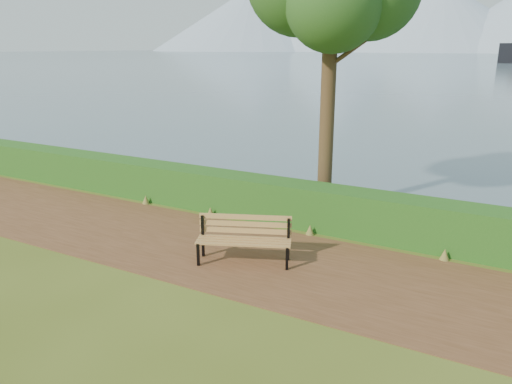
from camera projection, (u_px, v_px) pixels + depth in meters
The scene contains 4 objects.
ground at pixel (200, 253), 10.32m from camera, with size 140.00×140.00×0.00m, color #465418.
path at pixel (208, 248), 10.57m from camera, with size 40.00×3.40×0.01m, color #51331C.
hedge at pixel (259, 198), 12.37m from camera, with size 32.00×0.85×1.00m, color #154814.
bench at pixel (244, 236), 9.78m from camera, with size 1.90×1.19×0.92m.
Camera 1 is at (5.61, -7.82, 4.11)m, focal length 35.00 mm.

